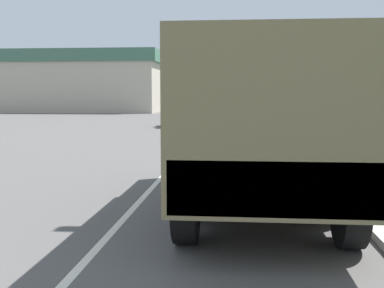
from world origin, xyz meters
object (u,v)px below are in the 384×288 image
at_px(car_nearest_ahead, 234,125).
at_px(car_fourth_ahead, 237,105).
at_px(car_third_ahead, 237,108).
at_px(military_truck, 260,117).
at_px(car_second_ahead, 183,115).
at_px(car_farthest_ahead, 239,102).

distance_m(car_nearest_ahead, car_fourth_ahead, 38.48).
bearing_deg(car_third_ahead, military_truck, -89.28).
distance_m(military_truck, car_second_ahead, 21.45).
height_order(car_nearest_ahead, car_second_ahead, car_nearest_ahead).
xyz_separation_m(military_truck, car_farthest_ahead, (-0.17, 64.19, -0.80)).
bearing_deg(car_fourth_ahead, military_truck, -89.59).
bearing_deg(car_fourth_ahead, car_nearest_ahead, -90.22).
height_order(car_nearest_ahead, car_fourth_ahead, car_nearest_ahead).
bearing_deg(military_truck, car_fourth_ahead, 90.41).
relative_size(military_truck, car_farthest_ahead, 1.50).
relative_size(car_nearest_ahead, car_fourth_ahead, 1.00).
bearing_deg(car_farthest_ahead, car_second_ahead, -94.65).
distance_m(military_truck, car_farthest_ahead, 64.19).
bearing_deg(military_truck, car_third_ahead, 90.72).
relative_size(car_second_ahead, car_fourth_ahead, 1.01).
height_order(car_third_ahead, car_fourth_ahead, car_fourth_ahead).
bearing_deg(car_second_ahead, car_nearest_ahead, -72.49).
relative_size(car_second_ahead, car_third_ahead, 0.91).
height_order(car_second_ahead, car_third_ahead, car_second_ahead).
height_order(car_nearest_ahead, car_third_ahead, car_nearest_ahead).
height_order(military_truck, car_fourth_ahead, military_truck).
distance_m(car_third_ahead, car_farthest_ahead, 29.50).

